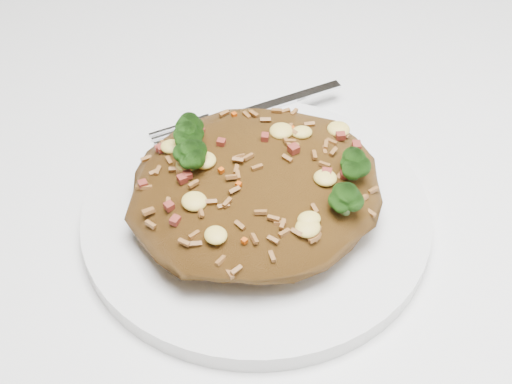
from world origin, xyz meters
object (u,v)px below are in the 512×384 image
dining_table (261,258)px  fork (259,109)px  fried_rice (256,179)px  plate (256,214)px

dining_table → fork: bearing=58.6°
fried_rice → fork: 0.11m
dining_table → fried_rice: fried_rice is taller
fried_rice → plate: bearing=-85.2°
fork → fried_rice: bearing=-117.5°
fried_rice → fork: bearing=56.0°
fried_rice → fork: size_ratio=1.07×
dining_table → plate: bearing=-128.1°
dining_table → plate: 0.11m
plate → fried_rice: 0.03m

